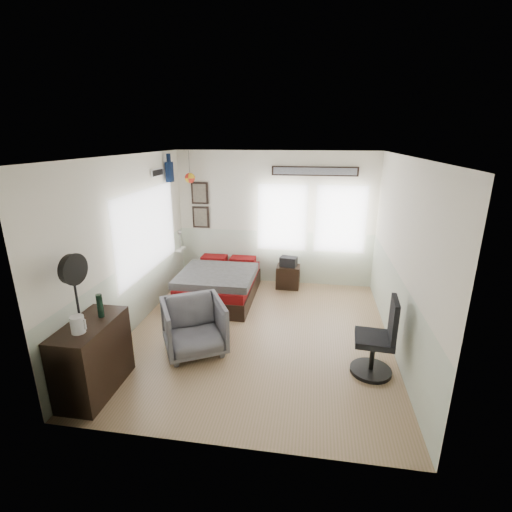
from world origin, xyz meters
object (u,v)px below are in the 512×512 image
object	(u,v)px
armchair	(194,327)
bed	(220,284)
nightstand	(288,277)
task_chair	(378,344)
dresser	(93,357)

from	to	relation	value
armchair	bed	bearing A→B (deg)	64.01
bed	nightstand	size ratio (longest dim) A/B	4.01
nightstand	task_chair	bearing A→B (deg)	-62.30
dresser	task_chair	size ratio (longest dim) A/B	0.94
armchair	nightstand	bearing A→B (deg)	36.99
bed	armchair	distance (m)	1.85
nightstand	dresser	bearing A→B (deg)	-118.38
bed	dresser	world-z (taller)	dresser
bed	armchair	xyz separation A→B (m)	(0.10, -1.85, 0.10)
bed	dresser	bearing A→B (deg)	-105.73
bed	armchair	bearing A→B (deg)	-86.95
dresser	armchair	bearing A→B (deg)	48.45
nightstand	bed	bearing A→B (deg)	-148.45
task_chair	dresser	bearing A→B (deg)	-161.01
bed	armchair	world-z (taller)	armchair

